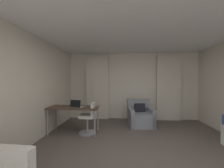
% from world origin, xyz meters
% --- Properties ---
extents(ground_plane, '(12.00, 12.00, 0.00)m').
position_xyz_m(ground_plane, '(0.00, 0.00, 0.00)').
color(ground_plane, '#564C47').
extents(wall_window, '(5.12, 0.06, 2.60)m').
position_xyz_m(wall_window, '(0.00, 3.03, 1.30)').
color(wall_window, beige).
rests_on(wall_window, ground).
extents(wall_left, '(0.06, 6.12, 2.60)m').
position_xyz_m(wall_left, '(-2.53, 0.00, 1.30)').
color(wall_left, beige).
rests_on(wall_left, ground).
extents(ceiling, '(5.12, 6.12, 0.06)m').
position_xyz_m(ceiling, '(0.00, 0.00, 2.63)').
color(ceiling, white).
rests_on(ceiling, wall_left).
extents(curtain_left_panel, '(0.90, 0.06, 2.50)m').
position_xyz_m(curtain_left_panel, '(-1.38, 2.90, 1.25)').
color(curtain_left_panel, beige).
rests_on(curtain_left_panel, ground).
extents(curtain_right_panel, '(0.90, 0.06, 2.50)m').
position_xyz_m(curtain_right_panel, '(1.38, 2.90, 1.25)').
color(curtain_right_panel, beige).
rests_on(curtain_right_panel, ground).
extents(armchair, '(0.86, 0.90, 0.85)m').
position_xyz_m(armchair, '(0.23, 2.22, 0.29)').
color(armchair, gray).
rests_on(armchair, ground).
extents(desk, '(1.41, 0.59, 0.76)m').
position_xyz_m(desk, '(-1.78, 1.39, 0.69)').
color(desk, '#4C3828').
rests_on(desk, ground).
extents(desk_chair, '(0.48, 0.48, 0.88)m').
position_xyz_m(desk_chair, '(-1.34, 1.36, 0.39)').
color(desk_chair, gray).
rests_on(desk_chair, ground).
extents(laptop, '(0.37, 0.32, 0.22)m').
position_xyz_m(laptop, '(-1.66, 1.30, 0.80)').
color(laptop, '#ADADB2').
rests_on(laptop, desk).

